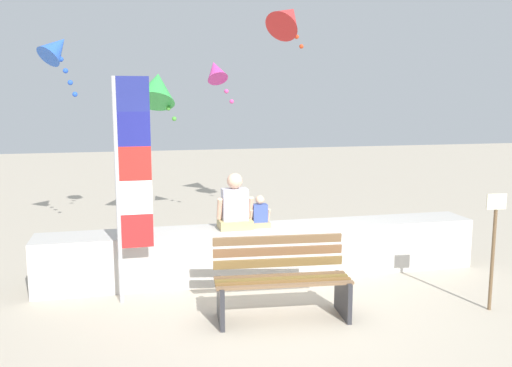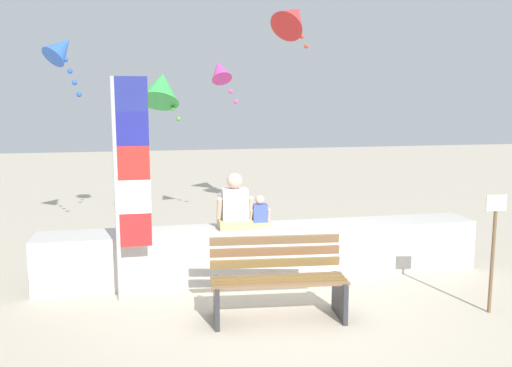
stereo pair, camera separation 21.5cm
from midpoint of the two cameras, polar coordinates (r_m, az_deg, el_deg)
name	(u,v)px [view 1 (the left image)]	position (r m, az deg, el deg)	size (l,w,h in m)	color
ground_plane	(290,307)	(6.62, 2.58, -12.80)	(40.00, 40.00, 0.00)	#B5A994
seawall_ledge	(265,251)	(7.62, 0.09, -7.05)	(6.06, 0.63, 0.70)	#BBB7B0
park_bench	(282,281)	(6.24, 1.68, -10.17)	(1.55, 0.74, 0.88)	brown
person_adult	(235,207)	(7.37, -3.06, -2.46)	(0.49, 0.36, 0.75)	tan
person_child	(260,215)	(7.47, -0.43, -3.26)	(0.29, 0.21, 0.44)	tan
flag_banner	(129,174)	(6.60, -14.02, 0.96)	(0.42, 0.05, 2.70)	#B7B7BC
kite_red	(288,18)	(10.67, 2.72, 16.88)	(1.07, 1.07, 1.02)	red
kite_blue	(57,49)	(9.34, -20.71, 13.03)	(0.71, 0.70, 1.06)	blue
kite_green	(157,88)	(9.82, -10.94, 9.79)	(0.93, 1.04, 0.99)	green
kite_magenta	(216,71)	(9.80, -4.84, 11.61)	(0.56, 0.58, 0.84)	#DB3D9E
sign_post	(494,242)	(6.82, 22.71, -5.68)	(0.24, 0.04, 1.38)	brown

